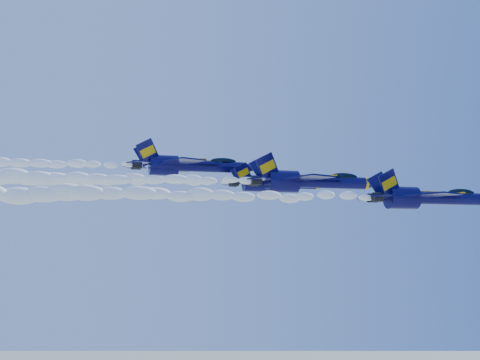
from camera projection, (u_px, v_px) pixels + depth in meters
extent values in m
cylinder|color=#0B083C|center=(449.00, 199.00, 80.17)|extent=(8.91, 1.49, 1.49)
ellipsoid|color=#0B083C|center=(402.00, 198.00, 78.57)|extent=(1.54, 2.67, 6.34)
ellipsoid|color=black|center=(461.00, 193.00, 80.69)|extent=(3.57, 1.16, 0.98)
cube|color=#EDB007|center=(461.00, 195.00, 80.65)|extent=(4.16, 0.99, 0.18)
cube|color=#0B083C|center=(434.00, 195.00, 75.23)|extent=(5.31, 6.29, 0.18)
cube|color=#0B083C|center=(399.00, 200.00, 82.84)|extent=(5.31, 6.29, 0.18)
cube|color=#EDB007|center=(444.00, 194.00, 75.60)|extent=(2.39, 4.96, 0.10)
cube|color=#EDB007|center=(409.00, 200.00, 83.20)|extent=(2.39, 4.96, 0.10)
cube|color=#0B083C|center=(389.00, 183.00, 77.19)|extent=(3.23, 1.02, 3.47)
cube|color=#0B083C|center=(381.00, 185.00, 79.19)|extent=(3.23, 1.02, 3.47)
cylinder|color=black|center=(378.00, 197.00, 77.07)|extent=(1.19, 1.09, 1.09)
cylinder|color=black|center=(373.00, 198.00, 78.30)|extent=(1.19, 1.09, 1.09)
cube|color=#EDB007|center=(427.00, 192.00, 79.50)|extent=(10.89, 0.35, 0.08)
ellipsoid|color=white|center=(142.00, 195.00, 70.75)|extent=(53.03, 2.35, 2.11)
cylinder|color=#0B083C|center=(331.00, 182.00, 91.54)|extent=(10.04, 1.67, 1.67)
ellipsoid|color=#0B083C|center=(283.00, 181.00, 89.74)|extent=(1.74, 3.01, 7.14)
cone|color=#0B083C|center=(374.00, 184.00, 93.19)|extent=(2.90, 1.67, 1.67)
cylinder|color=#EDB007|center=(365.00, 183.00, 92.85)|extent=(0.39, 1.74, 1.74)
ellipsoid|color=black|center=(344.00, 177.00, 92.12)|extent=(4.02, 1.31, 1.10)
cube|color=#EDB007|center=(344.00, 179.00, 92.08)|extent=(4.68, 1.12, 0.20)
cube|color=#0B083C|center=(308.00, 178.00, 85.97)|extent=(5.98, 7.09, 0.20)
cube|color=#0B083C|center=(286.00, 185.00, 94.54)|extent=(5.98, 7.09, 0.20)
cube|color=#EDB007|center=(320.00, 177.00, 86.39)|extent=(2.69, 5.59, 0.11)
cube|color=#EDB007|center=(296.00, 184.00, 94.95)|extent=(2.69, 5.59, 0.11)
cube|color=#0B083C|center=(268.00, 167.00, 88.18)|extent=(3.63, 1.15, 3.91)
cube|color=#0B083C|center=(263.00, 169.00, 90.43)|extent=(3.63, 1.15, 3.91)
cylinder|color=black|center=(256.00, 180.00, 88.04)|extent=(1.34, 1.23, 1.23)
cylinder|color=black|center=(253.00, 182.00, 89.43)|extent=(1.34, 1.23, 1.23)
cube|color=#EDB007|center=(308.00, 175.00, 90.78)|extent=(12.27, 0.39, 0.09)
ellipsoid|color=white|center=(43.00, 177.00, 81.79)|extent=(53.03, 2.64, 2.38)
cylinder|color=#0B083C|center=(291.00, 184.00, 97.93)|extent=(7.90, 1.32, 1.32)
ellipsoid|color=#0B083C|center=(254.00, 183.00, 96.51)|extent=(1.37, 2.37, 5.62)
cone|color=#0B083C|center=(323.00, 185.00, 99.23)|extent=(2.28, 1.32, 1.32)
cylinder|color=#EDB007|center=(316.00, 185.00, 98.96)|extent=(0.31, 1.37, 1.37)
ellipsoid|color=black|center=(300.00, 180.00, 98.38)|extent=(3.16, 1.03, 0.87)
cube|color=#EDB007|center=(300.00, 182.00, 98.35)|extent=(3.69, 0.88, 0.16)
cube|color=#0B083C|center=(272.00, 181.00, 93.55)|extent=(4.71, 5.58, 0.16)
cube|color=#0B083C|center=(258.00, 186.00, 100.29)|extent=(4.71, 5.58, 0.16)
cube|color=#EDB007|center=(281.00, 180.00, 93.87)|extent=(2.12, 4.40, 0.09)
cube|color=#EDB007|center=(266.00, 186.00, 100.61)|extent=(2.12, 4.40, 0.09)
cube|color=#0B083C|center=(243.00, 173.00, 95.29)|extent=(2.86, 0.90, 3.08)
cube|color=#0B083C|center=(240.00, 174.00, 97.06)|extent=(2.86, 0.90, 3.08)
cylinder|color=black|center=(235.00, 183.00, 95.17)|extent=(1.05, 0.97, 0.97)
cylinder|color=black|center=(233.00, 184.00, 96.27)|extent=(1.05, 0.97, 0.97)
cube|color=#EDB007|center=(274.00, 179.00, 97.33)|extent=(9.66, 0.31, 0.07)
ellipsoid|color=white|center=(38.00, 180.00, 88.80)|extent=(53.03, 2.08, 1.87)
cylinder|color=#0B083C|center=(211.00, 167.00, 97.65)|extent=(9.92, 1.65, 1.65)
ellipsoid|color=#0B083C|center=(163.00, 165.00, 95.87)|extent=(1.72, 2.98, 7.06)
cone|color=#0B083C|center=(253.00, 168.00, 99.28)|extent=(2.87, 1.65, 1.65)
cylinder|color=#EDB007|center=(244.00, 168.00, 98.94)|extent=(0.39, 1.72, 1.72)
ellipsoid|color=black|center=(223.00, 161.00, 98.22)|extent=(3.97, 1.29, 1.09)
cube|color=#EDB007|center=(223.00, 164.00, 98.18)|extent=(4.63, 1.10, 0.20)
cube|color=#0B083C|center=(182.00, 161.00, 92.15)|extent=(5.91, 7.01, 0.20)
cube|color=#0B083C|center=(172.00, 169.00, 100.62)|extent=(5.91, 7.01, 0.20)
cube|color=#EDB007|center=(193.00, 161.00, 92.55)|extent=(2.66, 5.52, 0.11)
cube|color=#EDB007|center=(182.00, 169.00, 101.02)|extent=(2.66, 5.52, 0.11)
cube|color=#0B083C|center=(148.00, 152.00, 94.33)|extent=(3.59, 1.13, 3.87)
cube|color=#0B083C|center=(146.00, 154.00, 96.56)|extent=(3.59, 1.13, 3.87)
cylinder|color=black|center=(137.00, 164.00, 94.19)|extent=(1.32, 1.21, 1.21)
cylinder|color=black|center=(136.00, 165.00, 95.57)|extent=(1.32, 1.21, 1.21)
cube|color=#EDB007|center=(188.00, 160.00, 96.90)|extent=(12.13, 0.39, 0.09)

